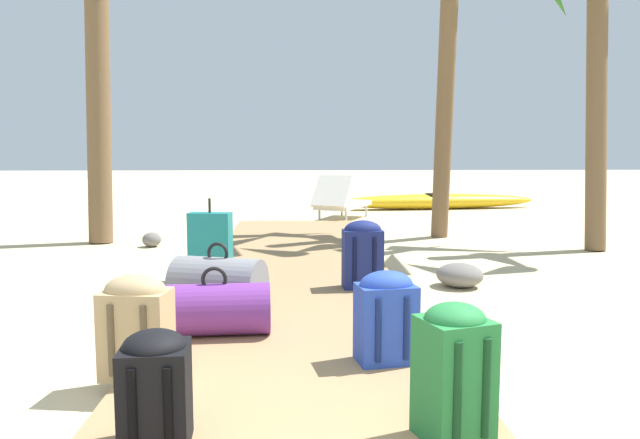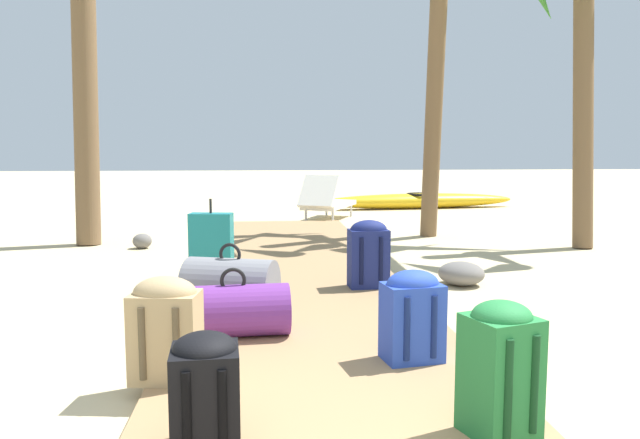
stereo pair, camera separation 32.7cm
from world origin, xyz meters
name	(u,v)px [view 2 (the right image)]	position (x,y,z in m)	size (l,w,h in m)	color
ground_plane	(304,307)	(0.00, 3.44, 0.00)	(60.00, 60.00, 0.00)	#CCB789
boardwalk	(298,279)	(0.00, 4.30, 0.04)	(1.82, 8.60, 0.08)	#9E7A51
backpack_green	(501,365)	(0.65, 1.00, 0.38)	(0.33, 0.32, 0.57)	#237538
backpack_navy	(368,252)	(0.57, 3.74, 0.38)	(0.34, 0.25, 0.58)	navy
backpack_black	(205,389)	(-0.54, 0.98, 0.33)	(0.28, 0.29, 0.47)	black
backpack_blue	(412,313)	(0.51, 1.92, 0.35)	(0.35, 0.28, 0.51)	#2847B7
duffel_bag_grey	(231,286)	(-0.55, 3.02, 0.28)	(0.73, 0.57, 0.51)	slate
suitcase_teal	(211,244)	(-0.81, 4.43, 0.37)	(0.42, 0.23, 0.71)	#197A7F
backpack_tan	(166,326)	(-0.81, 1.74, 0.36)	(0.37, 0.28, 0.54)	tan
duffel_bag_purple	(234,310)	(-0.51, 2.46, 0.25)	(0.72, 0.38, 0.44)	#6B2D84
lounge_chair	(327,202)	(0.78, 9.31, 0.33)	(1.17, 1.64, 0.80)	white
kayak	(418,201)	(2.90, 11.26, 0.16)	(4.28, 1.05, 0.32)	gold
rock_left_far	(142,241)	(-1.84, 6.50, 0.09)	(0.24, 0.23, 0.19)	slate
rock_right_mid	(461,273)	(1.50, 4.09, 0.11)	(0.41, 0.43, 0.22)	slate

